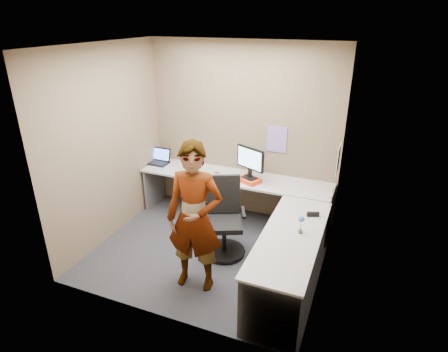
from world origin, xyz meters
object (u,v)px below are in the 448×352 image
at_px(desk, 249,207).
at_px(monitor, 250,160).
at_px(person, 195,218).
at_px(office_chair, 224,224).

distance_m(desk, monitor, 0.71).
bearing_deg(person, desk, 66.72).
xyz_separation_m(desk, office_chair, (-0.24, -0.30, -0.16)).
bearing_deg(office_chair, desk, 27.15).
distance_m(monitor, office_chair, 1.03).
bearing_deg(monitor, desk, -47.77).
bearing_deg(desk, person, -105.98).
relative_size(monitor, person, 0.26).
height_order(desk, person, person).
height_order(monitor, person, person).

